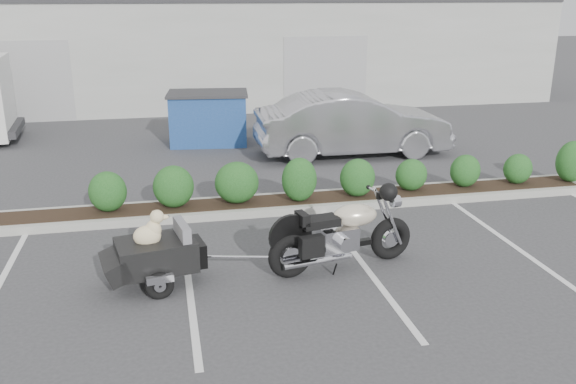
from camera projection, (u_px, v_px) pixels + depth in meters
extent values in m
plane|color=#38383A|center=(280.00, 254.00, 9.88)|extent=(90.00, 90.00, 0.00)
cube|color=#9E9E93|center=(308.00, 202.00, 12.09)|extent=(12.00, 1.00, 0.15)
cube|color=#9EA099|center=(200.00, 44.00, 25.06)|extent=(26.00, 10.00, 4.00)
torus|color=black|center=(290.00, 256.00, 8.98)|extent=(0.72, 0.30, 0.70)
torus|color=black|center=(390.00, 239.00, 9.60)|extent=(0.72, 0.30, 0.70)
cylinder|color=silver|center=(290.00, 256.00, 8.98)|extent=(0.31, 0.18, 0.29)
cylinder|color=silver|center=(390.00, 239.00, 9.60)|extent=(0.26, 0.15, 0.25)
cylinder|color=silver|center=(391.00, 218.00, 9.37)|extent=(0.45, 0.13, 0.92)
cylinder|color=silver|center=(384.00, 214.00, 9.55)|extent=(0.45, 0.13, 0.92)
cylinder|color=silver|center=(380.00, 194.00, 9.27)|extent=(0.17, 0.72, 0.04)
cylinder|color=silver|center=(395.00, 201.00, 9.43)|extent=(0.16, 0.21, 0.19)
sphere|color=black|center=(388.00, 192.00, 8.95)|extent=(0.32, 0.32, 0.27)
cube|color=silver|center=(338.00, 238.00, 9.22)|extent=(0.63, 0.45, 0.35)
cube|color=black|center=(344.00, 245.00, 9.30)|extent=(0.94, 0.28, 0.08)
ellipsoid|color=beige|center=(355.00, 215.00, 9.21)|extent=(0.75, 0.51, 0.34)
cube|color=black|center=(320.00, 222.00, 9.00)|extent=(0.62, 0.41, 0.12)
cube|color=black|center=(302.00, 218.00, 8.87)|extent=(0.18, 0.33, 0.17)
cylinder|color=silver|center=(318.00, 261.00, 8.97)|extent=(1.09, 0.29, 0.09)
cylinder|color=silver|center=(308.00, 252.00, 9.30)|extent=(1.09, 0.29, 0.09)
cube|color=black|center=(312.00, 246.00, 8.73)|extent=(0.37, 0.21, 0.31)
cube|color=black|center=(156.00, 255.00, 8.71)|extent=(1.21, 0.94, 0.44)
cube|color=slate|center=(182.00, 233.00, 8.76)|extent=(0.24, 0.66, 0.31)
cube|color=slate|center=(159.00, 247.00, 8.69)|extent=(0.83, 0.77, 0.04)
cube|color=black|center=(116.00, 266.00, 8.52)|extent=(0.52, 0.81, 0.38)
cube|color=black|center=(196.00, 252.00, 8.94)|extent=(0.30, 0.55, 0.35)
torus|color=black|center=(160.00, 286.00, 8.39)|extent=(0.42, 0.19, 0.41)
torus|color=black|center=(148.00, 261.00, 9.16)|extent=(0.42, 0.19, 0.41)
cube|color=silver|center=(160.00, 279.00, 8.31)|extent=(0.38, 0.15, 0.10)
cube|color=silver|center=(147.00, 252.00, 9.17)|extent=(0.38, 0.15, 0.10)
cylinder|color=black|center=(154.00, 273.00, 8.78)|extent=(0.21, 0.93, 0.04)
cylinder|color=silver|center=(213.00, 254.00, 9.05)|extent=(0.62, 0.15, 0.04)
ellipsoid|color=beige|center=(147.00, 236.00, 8.60)|extent=(0.43, 0.33, 0.31)
ellipsoid|color=beige|center=(153.00, 230.00, 8.60)|extent=(0.26, 0.25, 0.29)
sphere|color=beige|center=(157.00, 217.00, 8.57)|extent=(0.23, 0.23, 0.20)
ellipsoid|color=beige|center=(164.00, 217.00, 8.61)|extent=(0.16, 0.11, 0.07)
sphere|color=black|center=(168.00, 217.00, 8.63)|extent=(0.04, 0.04, 0.04)
ellipsoid|color=beige|center=(155.00, 217.00, 8.50)|extent=(0.06, 0.05, 0.11)
ellipsoid|color=beige|center=(153.00, 214.00, 8.60)|extent=(0.06, 0.05, 0.11)
cylinder|color=beige|center=(157.00, 244.00, 8.62)|extent=(0.05, 0.05, 0.12)
cylinder|color=beige|center=(156.00, 241.00, 8.73)|extent=(0.05, 0.05, 0.12)
imported|color=#A5A4AC|center=(353.00, 124.00, 15.66)|extent=(4.98, 1.78, 1.63)
cube|color=navy|center=(209.00, 119.00, 16.91)|extent=(2.20, 1.60, 1.37)
cube|color=#2D2D30|center=(207.00, 93.00, 16.69)|extent=(2.33, 1.72, 0.07)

